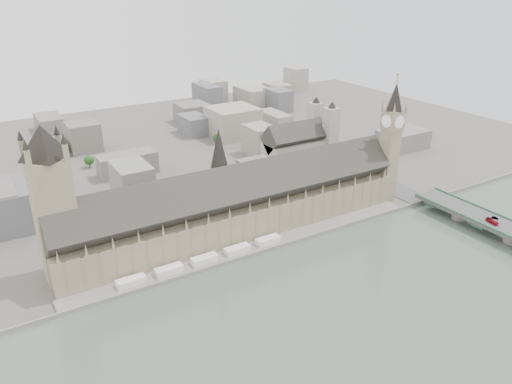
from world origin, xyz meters
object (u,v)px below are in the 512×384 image
victoria_tower (52,198)px  car_approach (370,165)px  westminster_bridge (503,232)px  westminster_abbey (300,149)px  elizabeth_tower (391,134)px  palace_of_westminster (237,206)px  car_silver (495,218)px  red_bus_north (492,221)px

victoria_tower → car_approach: victoria_tower is taller
westminster_bridge → westminster_abbey: westminster_abbey is taller
car_approach → westminster_bridge: bearing=-111.0°
elizabeth_tower → westminster_abbey: size_ratio=1.58×
palace_of_westminster → car_silver: (166.02, -96.46, -11.68)m
westminster_bridge → car_approach: (3.12, 143.28, 5.82)m
westminster_abbey → palace_of_westminster: bearing=-145.8°
car_approach → car_silver: bearing=-109.4°
westminster_bridge → car_silver: 12.90m
red_bus_north → westminster_abbey: bearing=115.9°
victoria_tower → red_bus_north: 302.19m
car_silver → car_approach: size_ratio=0.99×
car_silver → palace_of_westminster: bearing=128.5°
victoria_tower → westminster_abbey: victoria_tower is taller
victoria_tower → westminster_bridge: size_ratio=0.31×
westminster_abbey → red_bus_north: bearing=-75.1°
victoria_tower → westminster_bridge: victoria_tower is taller
elizabeth_tower → victoria_tower: (-260.00, 18.00, -2.88)m
car_silver → car_approach: 132.54m
westminster_bridge → westminster_abbey: 190.56m
palace_of_westminster → westminster_abbey: 134.09m
westminster_abbey → car_silver: westminster_abbey is taller
elizabeth_tower → car_silver: (28.02, -84.76, -47.06)m
victoria_tower → car_silver: size_ratio=21.28×
palace_of_westminster → westminster_bridge: palace_of_westminster is taller
westminster_bridge → red_bus_north: 10.88m
car_approach → elizabeth_tower: bearing=-139.3°
car_silver → car_approach: (-0.90, 132.54, -0.08)m
red_bus_north → victoria_tower: bearing=170.2°
westminster_abbey → car_silver: bearing=-72.2°
westminster_abbey → red_bus_north: (46.69, -175.04, -13.37)m
car_silver → westminster_abbey: bearing=86.4°
palace_of_westminster → car_silver: 192.36m
red_bus_north → car_silver: 9.05m
elizabeth_tower → red_bus_north: 101.42m
victoria_tower → westminster_abbey: 244.79m
westminster_bridge → car_approach: car_approach is taller
westminster_abbey → elizabeth_tower: bearing=-72.7°
elizabeth_tower → car_silver: bearing=-71.7°
car_approach → westminster_abbey: bearing=124.4°
palace_of_westminster → elizabeth_tower: 142.94m
elizabeth_tower → red_bus_north: bearing=-77.4°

